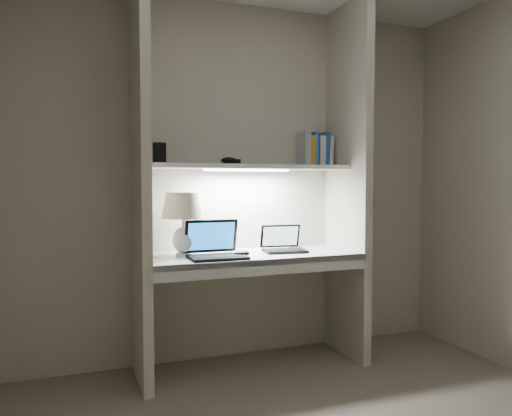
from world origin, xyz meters
name	(u,v)px	position (x,y,z in m)	size (l,w,h in m)	color
back_wall	(239,182)	(0.00, 1.50, 1.25)	(3.20, 0.01, 2.50)	#BCB4A0
alcove_panel_left	(140,182)	(-0.73, 1.23, 1.25)	(0.06, 0.55, 2.50)	#BCB4A0
alcove_panel_right	(348,182)	(0.73, 1.23, 1.25)	(0.06, 0.55, 2.50)	#BCB4A0
desk	(252,256)	(0.00, 1.23, 0.75)	(1.40, 0.55, 0.04)	white
desk_apron	(267,267)	(0.00, 0.96, 0.72)	(1.46, 0.03, 0.10)	silver
shelf	(247,167)	(0.00, 1.32, 1.35)	(1.40, 0.36, 0.03)	silver
strip_light	(247,170)	(0.00, 1.32, 1.33)	(0.60, 0.04, 0.01)	white
table_lamp	(183,213)	(-0.45, 1.29, 1.05)	(0.28, 0.28, 0.41)	white
laptop_main	(215,249)	(-0.28, 1.14, 0.82)	(0.35, 0.30, 0.24)	black
laptop_netbook	(283,245)	(0.23, 1.24, 0.81)	(0.31, 0.28, 0.18)	black
speaker	(291,237)	(0.37, 1.41, 0.85)	(0.11, 0.08, 0.16)	silver
mouse	(242,254)	(-0.11, 1.11, 0.79)	(0.11, 0.07, 0.04)	black
cable_coil	(275,252)	(0.15, 1.19, 0.78)	(0.09, 0.09, 0.01)	black
sticky_note	(155,257)	(-0.64, 1.27, 0.77)	(0.07, 0.07, 0.00)	#F9B034
book_row	(314,150)	(0.56, 1.41, 1.48)	(0.23, 0.16, 0.25)	silver
shelf_box	(159,153)	(-0.59, 1.33, 1.43)	(0.08, 0.06, 0.13)	black
shelf_gadget	(229,161)	(-0.11, 1.38, 1.39)	(0.12, 0.09, 0.05)	black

